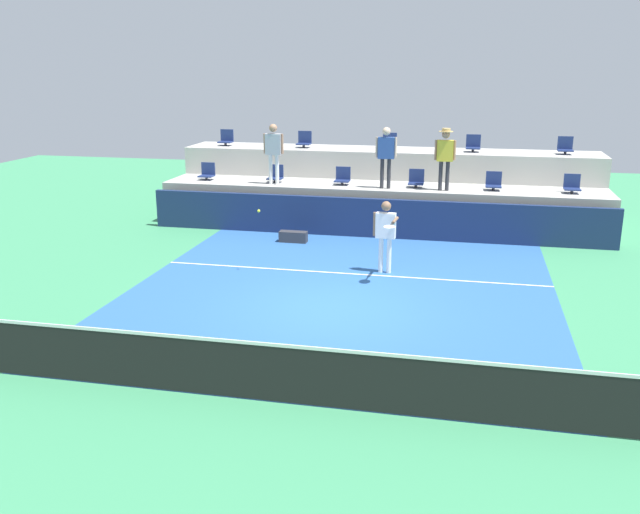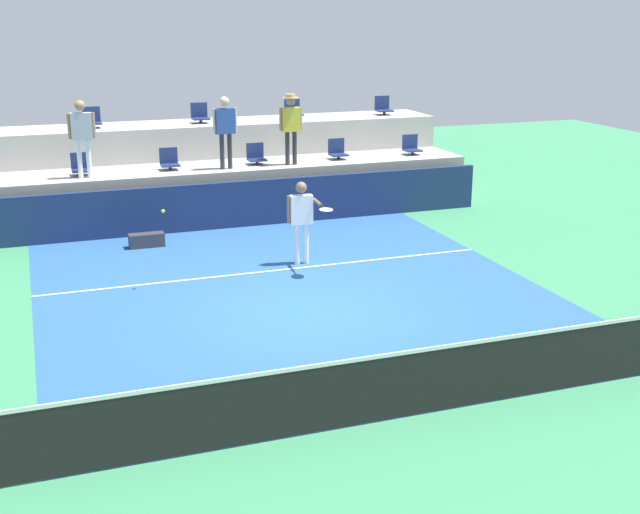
{
  "view_description": "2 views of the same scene",
  "coord_description": "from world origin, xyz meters",
  "px_view_note": "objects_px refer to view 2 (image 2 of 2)",
  "views": [
    {
      "loc": [
        2.52,
        -12.57,
        4.71
      ],
      "look_at": [
        -0.17,
        -0.23,
        1.13
      ],
      "focal_mm": 38.41,
      "sensor_mm": 36.0,
      "label": 1
    },
    {
      "loc": [
        -4.28,
        -12.46,
        4.97
      ],
      "look_at": [
        -0.14,
        -0.89,
        1.25
      ],
      "focal_mm": 46.01,
      "sensor_mm": 36.0,
      "label": 2
    }
  ],
  "objects_px": {
    "stadium_chair_lower_left": "(81,166)",
    "spectator_in_grey": "(225,125)",
    "stadium_chair_upper_right": "(293,111)",
    "stadium_chair_lower_mid_right": "(256,155)",
    "tennis_ball": "(163,211)",
    "stadium_chair_upper_left": "(92,119)",
    "spectator_with_hat": "(291,122)",
    "stadium_chair_lower_right": "(337,151)",
    "equipment_bag": "(147,240)",
    "stadium_chair_lower_far_right": "(411,146)",
    "tennis_player": "(302,214)",
    "stadium_chair_upper_center": "(200,115)",
    "stadium_chair_upper_far_right": "(383,107)",
    "spectator_in_white": "(82,131)",
    "stadium_chair_lower_mid_left": "(169,161)"
  },
  "relations": [
    {
      "from": "stadium_chair_lower_mid_left",
      "to": "stadium_chair_upper_right",
      "type": "xyz_separation_m",
      "value": [
        3.73,
        1.8,
        0.85
      ]
    },
    {
      "from": "stadium_chair_lower_right",
      "to": "stadium_chair_lower_mid_left",
      "type": "bearing_deg",
      "value": 180.0
    },
    {
      "from": "stadium_chair_lower_mid_left",
      "to": "stadium_chair_upper_left",
      "type": "xyz_separation_m",
      "value": [
        -1.6,
        1.8,
        0.85
      ]
    },
    {
      "from": "stadium_chair_upper_right",
      "to": "stadium_chair_lower_mid_right",
      "type": "bearing_deg",
      "value": -130.92
    },
    {
      "from": "stadium_chair_upper_center",
      "to": "spectator_in_white",
      "type": "bearing_deg",
      "value": -145.32
    },
    {
      "from": "stadium_chair_upper_left",
      "to": "stadium_chair_upper_right",
      "type": "relative_size",
      "value": 1.0
    },
    {
      "from": "stadium_chair_lower_right",
      "to": "stadium_chair_lower_far_right",
      "type": "relative_size",
      "value": 1.0
    },
    {
      "from": "stadium_chair_lower_right",
      "to": "spectator_with_hat",
      "type": "bearing_deg",
      "value": -164.48
    },
    {
      "from": "stadium_chair_lower_left",
      "to": "spectator_in_white",
      "type": "relative_size",
      "value": 0.29
    },
    {
      "from": "stadium_chair_lower_left",
      "to": "stadium_chair_upper_far_right",
      "type": "distance_m",
      "value": 8.71
    },
    {
      "from": "stadium_chair_lower_left",
      "to": "spectator_in_grey",
      "type": "xyz_separation_m",
      "value": [
        3.38,
        -0.38,
        0.84
      ]
    },
    {
      "from": "spectator_in_grey",
      "to": "spectator_with_hat",
      "type": "height_order",
      "value": "spectator_with_hat"
    },
    {
      "from": "stadium_chair_lower_left",
      "to": "stadium_chair_upper_center",
      "type": "relative_size",
      "value": 1.0
    },
    {
      "from": "spectator_with_hat",
      "to": "stadium_chair_upper_left",
      "type": "bearing_deg",
      "value": 154.44
    },
    {
      "from": "stadium_chair_upper_center",
      "to": "stadium_chair_upper_far_right",
      "type": "height_order",
      "value": "same"
    },
    {
      "from": "stadium_chair_upper_center",
      "to": "stadium_chair_lower_right",
      "type": "bearing_deg",
      "value": -29.4
    },
    {
      "from": "stadium_chair_upper_right",
      "to": "spectator_with_hat",
      "type": "bearing_deg",
      "value": -109.24
    },
    {
      "from": "stadium_chair_lower_far_right",
      "to": "tennis_player",
      "type": "xyz_separation_m",
      "value": [
        -4.61,
        -4.58,
        -0.43
      ]
    },
    {
      "from": "stadium_chair_lower_left",
      "to": "stadium_chair_upper_right",
      "type": "distance_m",
      "value": 6.13
    },
    {
      "from": "stadium_chair_upper_center",
      "to": "spectator_with_hat",
      "type": "bearing_deg",
      "value": -50.31
    },
    {
      "from": "stadium_chair_lower_mid_right",
      "to": "spectator_with_hat",
      "type": "relative_size",
      "value": 0.3
    },
    {
      "from": "stadium_chair_lower_far_right",
      "to": "spectator_with_hat",
      "type": "height_order",
      "value": "spectator_with_hat"
    },
    {
      "from": "spectator_in_grey",
      "to": "tennis_player",
      "type": "bearing_deg",
      "value": -82.68
    },
    {
      "from": "stadium_chair_lower_mid_right",
      "to": "stadium_chair_upper_left",
      "type": "height_order",
      "value": "stadium_chair_upper_left"
    },
    {
      "from": "stadium_chair_upper_left",
      "to": "spectator_in_grey",
      "type": "height_order",
      "value": "spectator_in_grey"
    },
    {
      "from": "stadium_chair_lower_far_right",
      "to": "stadium_chair_upper_far_right",
      "type": "xyz_separation_m",
      "value": [
        -0.04,
        1.8,
        0.85
      ]
    },
    {
      "from": "stadium_chair_upper_left",
      "to": "stadium_chair_lower_mid_left",
      "type": "bearing_deg",
      "value": -48.39
    },
    {
      "from": "stadium_chair_lower_mid_left",
      "to": "spectator_with_hat",
      "type": "distance_m",
      "value": 3.11
    },
    {
      "from": "stadium_chair_lower_left",
      "to": "spectator_with_hat",
      "type": "height_order",
      "value": "spectator_with_hat"
    },
    {
      "from": "equipment_bag",
      "to": "spectator_in_white",
      "type": "bearing_deg",
      "value": 119.51
    },
    {
      "from": "stadium_chair_upper_left",
      "to": "spectator_with_hat",
      "type": "height_order",
      "value": "spectator_with_hat"
    },
    {
      "from": "spectator_with_hat",
      "to": "stadium_chair_upper_center",
      "type": "bearing_deg",
      "value": 129.69
    },
    {
      "from": "equipment_bag",
      "to": "stadium_chair_upper_center",
      "type": "bearing_deg",
      "value": 62.57
    },
    {
      "from": "equipment_bag",
      "to": "stadium_chair_lower_right",
      "type": "bearing_deg",
      "value": 23.0
    },
    {
      "from": "stadium_chair_lower_mid_right",
      "to": "stadium_chair_lower_far_right",
      "type": "distance_m",
      "value": 4.29
    },
    {
      "from": "spectator_in_white",
      "to": "equipment_bag",
      "type": "height_order",
      "value": "spectator_in_white"
    },
    {
      "from": "tennis_player",
      "to": "spectator_in_white",
      "type": "xyz_separation_m",
      "value": [
        -3.86,
        4.2,
        1.29
      ]
    },
    {
      "from": "stadium_chair_upper_center",
      "to": "tennis_ball",
      "type": "height_order",
      "value": "stadium_chair_upper_center"
    },
    {
      "from": "stadium_chair_lower_right",
      "to": "equipment_bag",
      "type": "distance_m",
      "value": 5.9
    },
    {
      "from": "spectator_in_white",
      "to": "spectator_in_grey",
      "type": "bearing_deg",
      "value": -0.0
    },
    {
      "from": "stadium_chair_lower_mid_right",
      "to": "stadium_chair_lower_left",
      "type": "bearing_deg",
      "value": 180.0
    },
    {
      "from": "stadium_chair_lower_far_right",
      "to": "stadium_chair_lower_left",
      "type": "bearing_deg",
      "value": 180.0
    },
    {
      "from": "tennis_ball",
      "to": "spectator_in_grey",
      "type": "bearing_deg",
      "value": 64.26
    },
    {
      "from": "stadium_chair_upper_left",
      "to": "spectator_in_grey",
      "type": "relative_size",
      "value": 0.3
    },
    {
      "from": "stadium_chair_lower_far_right",
      "to": "stadium_chair_upper_left",
      "type": "distance_m",
      "value": 8.3
    },
    {
      "from": "spectator_in_white",
      "to": "tennis_ball",
      "type": "relative_size",
      "value": 26.03
    },
    {
      "from": "stadium_chair_lower_right",
      "to": "stadium_chair_upper_center",
      "type": "height_order",
      "value": "stadium_chair_upper_center"
    },
    {
      "from": "stadium_chair_upper_right",
      "to": "stadium_chair_upper_center",
      "type": "bearing_deg",
      "value": 180.0
    },
    {
      "from": "stadium_chair_upper_left",
      "to": "spectator_in_grey",
      "type": "bearing_deg",
      "value": -36.85
    },
    {
      "from": "stadium_chair_upper_far_right",
      "to": "tennis_player",
      "type": "relative_size",
      "value": 0.31
    }
  ]
}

